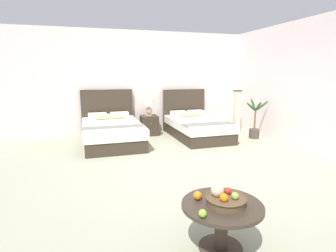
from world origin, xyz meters
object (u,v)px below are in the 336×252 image
Objects in this scene: table_lamp at (149,105)px; floor_lamp_corner at (237,111)px; fruit_bowl at (225,198)px; nightstand at (149,125)px; loose_apple at (203,213)px; potted_palm at (255,127)px; bed_near_corner at (196,127)px; bed_near_window at (112,131)px; loose_orange at (198,196)px; coffee_table at (222,216)px.

table_lamp is 2.58m from floor_lamp_corner.
fruit_bowl is (-0.44, -5.21, -0.31)m from table_lamp.
fruit_bowl is at bearing -94.83° from nightstand.
loose_apple is 0.07× the size of potted_palm.
loose_apple is 5.34m from potted_palm.
bed_near_corner is 2.03× the size of potted_palm.
nightstand is at bearing 82.11° from loose_apple.
fruit_bowl is at bearing -121.65° from floor_lamp_corner.
potted_palm is (3.70, -0.57, 0.00)m from bed_near_window.
fruit_bowl is 5.02m from potted_palm.
floor_lamp_corner is (3.19, 4.67, 0.09)m from loose_orange.
bed_near_corner reaches higher than fruit_bowl.
loose_apple is 0.06× the size of floor_lamp_corner.
bed_near_window is at bearing 98.22° from fruit_bowl.
loose_apple is 0.85× the size of loose_orange.
potted_palm is (3.34, 4.16, -0.21)m from loose_apple.
loose_orange reaches higher than coffee_table.
potted_palm is at bearing 52.73° from fruit_bowl.
table_lamp is at bearing 154.93° from potted_palm.
floor_lamp_corner is (2.54, -0.36, 0.34)m from nightstand.
potted_palm is (0.06, -0.84, -0.31)m from floor_lamp_corner.
bed_near_corner reaches higher than loose_apple.
table_lamp is 0.38× the size of floor_lamp_corner.
bed_near_window reaches higher than loose_orange.
loose_orange is at bearing 74.48° from loose_apple.
bed_near_window reaches higher than bed_near_corner.
potted_palm reaches higher than table_lamp.
loose_apple is (0.36, -4.73, 0.22)m from bed_near_window.
nightstand is 0.69× the size of coffee_table.
table_lamp is at bearing 150.97° from bed_near_corner.
loose_apple is at bearing -97.89° from nightstand.
bed_near_corner is (2.26, 0.00, -0.01)m from bed_near_window.
coffee_table is 10.61× the size of loose_apple.
table_lamp is at bearing 30.58° from bed_near_window.
coffee_table is at bearing -82.01° from bed_near_window.
nightstand is 5.20m from coffee_table.
bed_near_corner is 1.75× the size of floor_lamp_corner.
bed_near_corner is at bearing 67.58° from loose_orange.
fruit_bowl is at bearing -81.78° from bed_near_window.
loose_apple is at bearing -151.31° from fruit_bowl.
table_lamp is 1.20× the size of fruit_bowl.
table_lamp is 2.92m from potted_palm.
nightstand is at bearing 171.99° from floor_lamp_corner.
table_lamp is 5.24m from fruit_bowl.
bed_near_corner is at bearing 70.37° from coffee_table.
bed_near_window is 2.26m from bed_near_corner.
coffee_table is at bearing 31.89° from loose_apple.
loose_orange is (-0.65, -5.05, -0.33)m from table_lamp.
floor_lamp_corner is (3.64, 0.27, 0.31)m from bed_near_window.
coffee_table is 8.98× the size of loose_orange.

